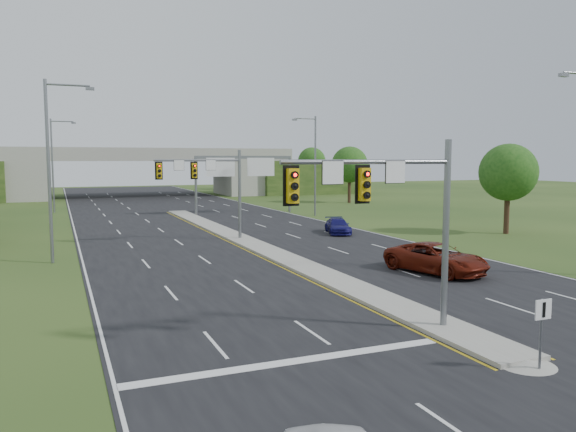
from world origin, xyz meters
The scene contains 19 objects.
ground centered at (0.00, 0.00, 0.00)m, with size 240.00×240.00×0.00m, color #253F16.
road centered at (0.00, 35.00, 0.01)m, with size 24.00×160.00×0.02m, color black.
median centered at (0.00, 23.00, 0.10)m, with size 2.00×54.00×0.16m, color gray.
median_nose centered at (0.00, -4.00, 0.10)m, with size 2.00×2.00×0.16m, color gray.
lane_markings centered at (-0.60, 28.91, 0.02)m, with size 23.72×160.00×0.01m.
signal_mast_near centered at (-2.26, -0.07, 4.73)m, with size 6.62×0.60×7.00m.
signal_mast_far centered at (-2.26, 24.93, 4.73)m, with size 6.62×0.60×7.00m.
keep_right_sign centered at (0.00, -4.53, 1.52)m, with size 0.60×0.13×2.20m.
sign_gantry centered at (6.68, 44.92, 5.24)m, with size 11.58×0.44×6.67m.
overpass centered at (0.00, 80.00, 3.55)m, with size 80.00×14.00×8.10m.
lightpole_l_mid centered at (-13.30, 20.00, 6.10)m, with size 2.85×0.25×11.00m.
lightpole_l_far centered at (-13.30, 55.00, 6.10)m, with size 2.85×0.25×11.00m.
lightpole_r_far centered at (13.30, 40.00, 6.10)m, with size 2.85×0.25×11.00m.
tree_r_near centered at (22.00, 20.00, 5.18)m, with size 4.80×4.80×7.60m.
tree_r_mid centered at (26.00, 55.00, 5.51)m, with size 5.20×5.20×8.12m.
tree_back_c centered at (24.00, 94.00, 5.51)m, with size 5.60×5.60×8.32m.
tree_back_d centered at (38.00, 94.00, 5.84)m, with size 6.00×6.00×8.85m.
car_far_a centered at (6.20, 8.62, 0.84)m, with size 2.73×5.91×1.64m, color #591408.
car_far_b centered at (8.79, 25.42, 0.65)m, with size 1.78×4.37×1.27m, color #0F0E54.
Camera 1 is at (-13.05, -16.56, 6.29)m, focal length 35.00 mm.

